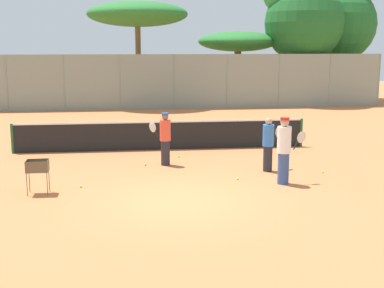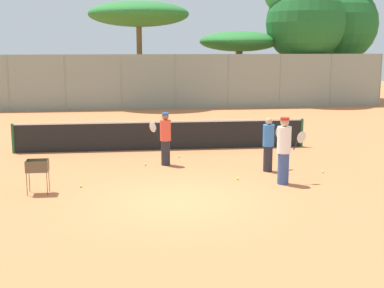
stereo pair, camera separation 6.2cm
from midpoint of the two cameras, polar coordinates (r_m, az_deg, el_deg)
ground_plane at (r=13.41m, az=-1.48°, el=-6.10°), size 80.00×80.00×0.00m
tennis_net at (r=19.68m, az=-3.37°, el=0.98°), size 10.74×0.10×1.07m
back_fence at (r=31.75m, az=-4.86°, el=6.60°), size 28.85×0.08×3.24m
tree_1 at (r=33.94m, az=-5.89°, el=13.58°), size 6.20×6.20×6.41m
tree_2 at (r=35.83m, az=4.87°, el=10.78°), size 5.24×5.24×4.64m
tree_4 at (r=35.64m, az=11.83°, el=12.52°), size 5.05×5.05×7.67m
tree_5 at (r=38.06m, az=15.25°, el=12.17°), size 5.09×5.09×7.66m
player_white_outfit at (r=15.01m, az=9.68°, el=-0.61°), size 0.93×0.40×1.87m
player_red_cap at (r=16.46m, az=8.04°, el=0.02°), size 0.73×0.66×1.66m
player_yellow_shirt at (r=17.14m, az=-3.00°, el=0.63°), size 0.71×0.69×1.70m
ball_cart at (r=14.46m, az=-16.28°, el=-2.55°), size 0.56×0.41×0.90m
tennis_ball_0 at (r=14.93m, az=-11.88°, el=-4.45°), size 0.07×0.07×0.07m
tennis_ball_1 at (r=16.72m, az=13.67°, el=-2.90°), size 0.07×0.07×0.07m
tennis_ball_2 at (r=18.41m, az=-1.50°, el=-1.34°), size 0.07×0.07×0.07m
tennis_ball_3 at (r=15.49m, az=4.76°, el=-3.70°), size 0.07×0.07×0.07m
tennis_ball_4 at (r=17.28m, az=-5.11°, el=-2.19°), size 0.07×0.07×0.07m
parked_car at (r=35.70m, az=-15.99°, el=5.14°), size 4.20×1.70×1.60m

